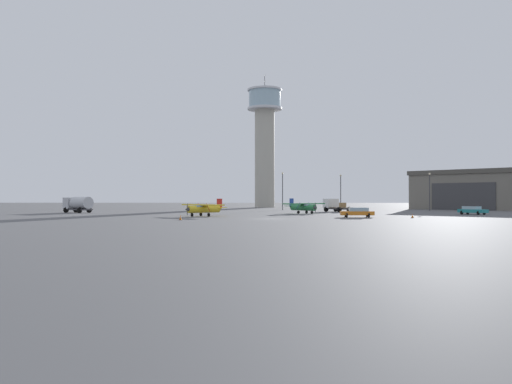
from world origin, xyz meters
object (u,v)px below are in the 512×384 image
at_px(car_orange, 357,212).
at_px(light_post_north, 430,188).
at_px(light_post_east, 341,189).
at_px(control_tower, 265,137).
at_px(airplane_yellow, 204,208).
at_px(truck_flatbed_white, 335,205).
at_px(car_teal, 472,210).
at_px(traffic_cone_near_right, 412,216).
at_px(traffic_cone_near_left, 180,218).
at_px(airplane_green, 303,207).
at_px(light_post_centre, 283,187).
at_px(truck_fuel_tanker_silver, 78,204).

distance_m(car_orange, light_post_north, 42.39).
bearing_deg(light_post_east, control_tower, 121.91).
relative_size(airplane_yellow, truck_flatbed_white, 1.05).
relative_size(control_tower, truck_flatbed_white, 5.45).
xyz_separation_m(car_teal, traffic_cone_near_right, (-13.31, -13.88, -0.46)).
distance_m(light_post_north, traffic_cone_near_left, 63.99).
bearing_deg(airplane_green, car_teal, 40.87).
relative_size(control_tower, traffic_cone_near_left, 58.82).
xyz_separation_m(airplane_yellow, car_orange, (22.08, -3.21, -0.48)).
xyz_separation_m(truck_flatbed_white, light_post_east, (3.04, 14.79, 3.54)).
distance_m(airplane_green, car_orange, 17.86).
height_order(traffic_cone_near_left, traffic_cone_near_right, traffic_cone_near_left).
bearing_deg(truck_flatbed_white, light_post_centre, 6.04).
bearing_deg(truck_fuel_tanker_silver, airplane_green, -150.85).
distance_m(airplane_yellow, car_orange, 22.31).
distance_m(light_post_north, light_post_centre, 31.32).
xyz_separation_m(airplane_green, truck_fuel_tanker_silver, (-40.78, 3.37, 0.44)).
relative_size(light_post_east, traffic_cone_near_right, 13.70).
height_order(car_orange, car_teal, same).
relative_size(airplane_yellow, light_post_east, 0.90).
bearing_deg(car_orange, truck_fuel_tanker_silver, -21.86).
relative_size(airplane_green, traffic_cone_near_left, 11.89).
height_order(airplane_yellow, traffic_cone_near_right, airplane_yellow).
height_order(truck_flatbed_white, light_post_north, light_post_north).
height_order(airplane_yellow, car_teal, airplane_yellow).
relative_size(airplane_green, light_post_centre, 0.90).
relative_size(truck_fuel_tanker_silver, truck_flatbed_white, 0.93).
bearing_deg(traffic_cone_near_right, light_post_east, 95.41).
bearing_deg(light_post_east, traffic_cone_near_right, -84.59).
relative_size(truck_fuel_tanker_silver, light_post_east, 0.81).
height_order(car_orange, light_post_centre, light_post_centre).
distance_m(car_teal, light_post_centre, 42.87).
bearing_deg(light_post_north, light_post_centre, 169.87).
relative_size(truck_fuel_tanker_silver, light_post_centre, 0.76).
height_order(control_tower, airplane_yellow, control_tower).
bearing_deg(light_post_east, light_post_centre, -174.76).
bearing_deg(car_orange, traffic_cone_near_right, 170.29).
bearing_deg(light_post_north, traffic_cone_near_left, -133.59).
distance_m(car_orange, light_post_centre, 43.61).
xyz_separation_m(control_tower, traffic_cone_near_right, (21.99, -73.28, -19.50)).
bearing_deg(car_teal, truck_flatbed_white, -163.33).
height_order(light_post_east, light_post_centre, light_post_centre).
bearing_deg(truck_fuel_tanker_silver, light_post_north, -132.29).
bearing_deg(airplane_yellow, light_post_east, -166.84).
xyz_separation_m(control_tower, light_post_east, (17.75, -28.51, -15.00)).
distance_m(light_post_east, traffic_cone_near_left, 59.26).
relative_size(control_tower, airplane_green, 4.95).
bearing_deg(traffic_cone_near_left, truck_flatbed_white, 58.68).
relative_size(truck_flatbed_white, light_post_north, 0.86).
distance_m(car_teal, traffic_cone_near_right, 19.23).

